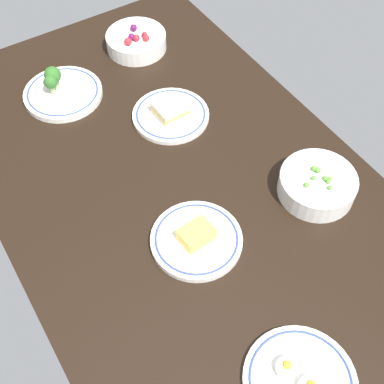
% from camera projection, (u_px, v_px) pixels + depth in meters
% --- Properties ---
extents(dining_table, '(1.53, 0.84, 0.04)m').
position_uv_depth(dining_table, '(192.00, 202.00, 1.24)').
color(dining_table, black).
rests_on(dining_table, ground).
extents(bowl_peas, '(0.18, 0.18, 0.07)m').
position_uv_depth(bowl_peas, '(317.00, 184.00, 1.21)').
color(bowl_peas, white).
rests_on(bowl_peas, dining_table).
extents(plate_sandwich, '(0.20, 0.20, 0.04)m').
position_uv_depth(plate_sandwich, '(171.00, 114.00, 1.38)').
color(plate_sandwich, white).
rests_on(plate_sandwich, dining_table).
extents(bowl_berries, '(0.18, 0.18, 0.07)m').
position_uv_depth(bowl_berries, '(136.00, 41.00, 1.54)').
color(bowl_berries, white).
rests_on(bowl_berries, dining_table).
extents(plate_broccoli, '(0.21, 0.21, 0.08)m').
position_uv_depth(plate_broccoli, '(62.00, 91.00, 1.42)').
color(plate_broccoli, white).
rests_on(plate_broccoli, dining_table).
extents(plate_eggs, '(0.21, 0.21, 0.04)m').
position_uv_depth(plate_eggs, '(300.00, 380.00, 0.96)').
color(plate_eggs, white).
rests_on(plate_eggs, dining_table).
extents(plate_cheese, '(0.20, 0.20, 0.05)m').
position_uv_depth(plate_cheese, '(196.00, 239.00, 1.14)').
color(plate_cheese, white).
rests_on(plate_cheese, dining_table).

